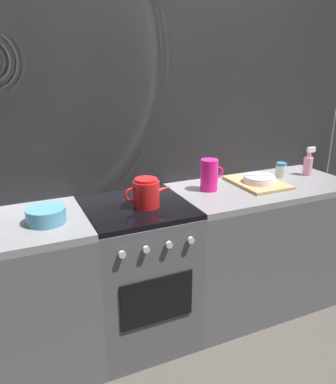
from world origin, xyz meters
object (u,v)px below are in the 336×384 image
at_px(mixing_bowl, 46,215).
at_px(spice_jar, 281,170).
at_px(spray_bottle, 308,164).
at_px(dish_pile, 258,181).
at_px(kettle, 146,193).
at_px(stove_unit, 138,273).
at_px(pitcher, 209,175).

relative_size(mixing_bowl, spice_jar, 1.90).
bearing_deg(spray_bottle, mixing_bowl, -176.58).
bearing_deg(dish_pile, mixing_bowl, -177.01).
relative_size(dish_pile, spice_jar, 3.81).
height_order(dish_pile, spice_jar, spice_jar).
distance_m(kettle, dish_pile, 0.83).
distance_m(kettle, spice_jar, 1.09).
relative_size(stove_unit, mixing_bowl, 4.50).
bearing_deg(spray_bottle, kettle, -175.21).
xyz_separation_m(mixing_bowl, pitcher, (1.02, 0.11, 0.06)).
bearing_deg(dish_pile, spray_bottle, 4.70).
bearing_deg(dish_pile, kettle, -175.15).
distance_m(stove_unit, kettle, 0.54).
distance_m(mixing_bowl, spice_jar, 1.63).
height_order(stove_unit, spray_bottle, spray_bottle).
bearing_deg(pitcher, spice_jar, 3.66).
height_order(mixing_bowl, dish_pile, mixing_bowl).
distance_m(stove_unit, mixing_bowl, 0.70).
bearing_deg(mixing_bowl, spice_jar, 5.13).
relative_size(mixing_bowl, spray_bottle, 0.99).
bearing_deg(kettle, spray_bottle, 4.79).
xyz_separation_m(stove_unit, spice_jar, (1.12, 0.10, 0.50)).
bearing_deg(mixing_bowl, kettle, 0.18).
bearing_deg(spray_bottle, stove_unit, -177.27).
bearing_deg(spice_jar, spray_bottle, -9.72).
bearing_deg(pitcher, mixing_bowl, -173.99).
height_order(pitcher, spice_jar, pitcher).
relative_size(stove_unit, spice_jar, 8.57).
bearing_deg(stove_unit, spray_bottle, 2.73).
distance_m(stove_unit, spice_jar, 1.23).
bearing_deg(stove_unit, spice_jar, 5.09).
distance_m(stove_unit, pitcher, 0.76).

